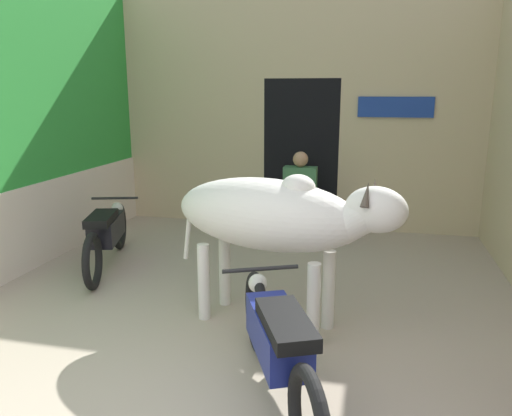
{
  "coord_description": "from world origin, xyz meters",
  "views": [
    {
      "loc": [
        1.17,
        -2.0,
        2.06
      ],
      "look_at": [
        0.11,
        2.44,
        0.98
      ],
      "focal_mm": 35.0,
      "sensor_mm": 36.0,
      "label": 1
    }
  ],
  "objects_px": {
    "motorcycle_near": "(278,342)",
    "plastic_stool": "(324,223)",
    "cow": "(275,217)",
    "motorcycle_far": "(107,233)",
    "shopkeeper_seated": "(299,195)"
  },
  "relations": [
    {
      "from": "motorcycle_near",
      "to": "plastic_stool",
      "type": "xyz_separation_m",
      "value": [
        -0.09,
        3.95,
        -0.22
      ]
    },
    {
      "from": "motorcycle_near",
      "to": "plastic_stool",
      "type": "distance_m",
      "value": 3.96
    },
    {
      "from": "cow",
      "to": "plastic_stool",
      "type": "xyz_separation_m",
      "value": [
        0.16,
        2.84,
        -0.79
      ]
    },
    {
      "from": "plastic_stool",
      "to": "motorcycle_far",
      "type": "bearing_deg",
      "value": -142.98
    },
    {
      "from": "motorcycle_far",
      "to": "motorcycle_near",
      "type": "bearing_deg",
      "value": -41.06
    },
    {
      "from": "cow",
      "to": "motorcycle_far",
      "type": "height_order",
      "value": "cow"
    },
    {
      "from": "motorcycle_near",
      "to": "plastic_stool",
      "type": "height_order",
      "value": "motorcycle_near"
    },
    {
      "from": "plastic_stool",
      "to": "cow",
      "type": "bearing_deg",
      "value": -93.12
    },
    {
      "from": "cow",
      "to": "motorcycle_near",
      "type": "distance_m",
      "value": 1.27
    },
    {
      "from": "shopkeeper_seated",
      "to": "plastic_stool",
      "type": "bearing_deg",
      "value": 27.92
    },
    {
      "from": "plastic_stool",
      "to": "shopkeeper_seated",
      "type": "bearing_deg",
      "value": -152.08
    },
    {
      "from": "cow",
      "to": "plastic_stool",
      "type": "bearing_deg",
      "value": 86.88
    },
    {
      "from": "plastic_stool",
      "to": "motorcycle_near",
      "type": "bearing_deg",
      "value": -88.72
    },
    {
      "from": "shopkeeper_seated",
      "to": "plastic_stool",
      "type": "xyz_separation_m",
      "value": [
        0.34,
        0.18,
        -0.42
      ]
    },
    {
      "from": "motorcycle_near",
      "to": "motorcycle_far",
      "type": "height_order",
      "value": "motorcycle_near"
    }
  ]
}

